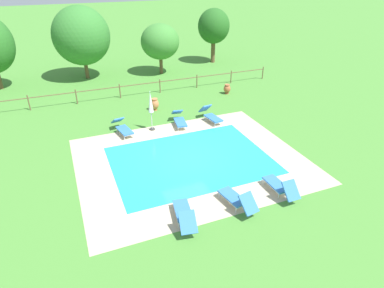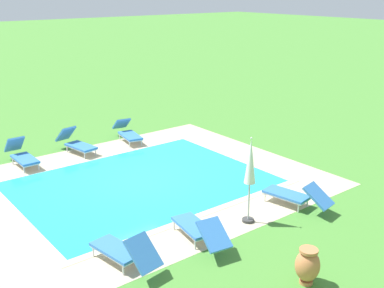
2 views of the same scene
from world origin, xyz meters
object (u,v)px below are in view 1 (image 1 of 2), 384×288
Objects in this scene: tree_west_mid at (214,26)px; tree_far_west at (160,42)px; sun_lounger_north_near_steps at (123,127)px; sun_lounger_north_mid at (237,199)px; sun_lounger_south_mid at (184,214)px; terracotta_urn_by_tree at (155,104)px; terracotta_urn_near_fence at (227,89)px; sun_lounger_north_end at (280,186)px; sun_lounger_north_far at (211,115)px; sun_lounger_south_near_corner at (179,119)px; patio_umbrella_closed_row_west at (151,104)px; tree_east_mid at (81,36)px.

tree_far_west is at bearing -163.81° from tree_west_mid.
sun_lounger_north_near_steps is 12.21m from tree_far_west.
sun_lounger_south_mid is (-2.26, -0.02, -0.01)m from sun_lounger_north_mid.
terracotta_urn_near_fence is at bearing 9.88° from terracotta_urn_by_tree.
sun_lounger_north_end is (4.96, -8.18, 0.02)m from sun_lounger_north_near_steps.
sun_lounger_north_mid is at bearing -107.90° from sun_lounger_north_far.
sun_lounger_south_near_corner is 2.54× the size of terracotta_urn_by_tree.
tree_west_mid reaches higher than patio_umbrella_closed_row_west.
sun_lounger_north_mid reaches higher than terracotta_urn_near_fence.
terracotta_urn_near_fence is 0.14× the size of tree_west_mid.
tree_west_mid is at bearing 16.19° from tree_far_west.
sun_lounger_north_far reaches higher than terracotta_urn_by_tree.
tree_east_mid reaches higher than patio_umbrella_closed_row_west.
sun_lounger_north_mid reaches higher than sun_lounger_north_far.
terracotta_urn_by_tree reaches higher than sun_lounger_south_near_corner.
tree_far_west is 6.40m from tree_east_mid.
tree_far_west reaches higher than terracotta_urn_near_fence.
tree_far_west reaches higher than sun_lounger_north_far.
terracotta_urn_by_tree is at bearing 70.13° from patio_umbrella_closed_row_west.
sun_lounger_north_near_steps reaches higher than sun_lounger_south_near_corner.
patio_umbrella_closed_row_west reaches higher than terracotta_urn_near_fence.
tree_east_mid is at bearing 93.02° from sun_lounger_north_near_steps.
patio_umbrella_closed_row_west is (-1.72, -0.02, 1.23)m from sun_lounger_south_near_corner.
patio_umbrella_closed_row_west is at bearing -78.96° from tree_east_mid.
sun_lounger_north_mid is at bearing -112.93° from tree_west_mid.
sun_lounger_north_mid is 0.97× the size of sun_lounger_south_mid.
terracotta_urn_near_fence is (5.20, 3.79, 0.02)m from sun_lounger_south_near_corner.
sun_lounger_north_mid is 2.11m from sun_lounger_north_end.
sun_lounger_north_mid is 0.47× the size of tree_far_west.
sun_lounger_south_mid reaches higher than sun_lounger_north_near_steps.
sun_lounger_north_end reaches higher than sun_lounger_south_near_corner.
patio_umbrella_closed_row_west is 3.31× the size of terracotta_urn_near_fence.
sun_lounger_south_mid is 8.26m from patio_umbrella_closed_row_west.
tree_far_west is at bearing 88.62° from sun_lounger_north_far.
sun_lounger_north_end is at bearing -58.74° from sun_lounger_north_near_steps.
sun_lounger_north_mid is 0.96× the size of sun_lounger_south_near_corner.
patio_umbrella_closed_row_west is at bearing -110.31° from tree_far_west.
sun_lounger_south_near_corner reaches higher than terracotta_urn_near_fence.
patio_umbrella_closed_row_west is (-3.28, 8.00, 1.21)m from sun_lounger_north_end.
sun_lounger_south_near_corner is (3.41, -0.17, -0.00)m from sun_lounger_north_near_steps.
sun_lounger_north_end is at bearing -78.08° from terracotta_urn_by_tree.
tree_far_west reaches higher than sun_lounger_north_mid.
tree_west_mid is (8.68, 20.51, 3.02)m from sun_lounger_north_mid.
tree_far_west is 0.73× the size of tree_east_mid.
sun_lounger_north_mid is 20.40m from tree_east_mid.
sun_lounger_north_end is 0.93× the size of sun_lounger_south_mid.
patio_umbrella_closed_row_west is 0.56× the size of tree_far_west.
sun_lounger_north_far reaches higher than sun_lounger_south_near_corner.
sun_lounger_north_far is 2.77× the size of terracotta_urn_near_fence.
patio_umbrella_closed_row_west is 0.47× the size of tree_west_mid.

